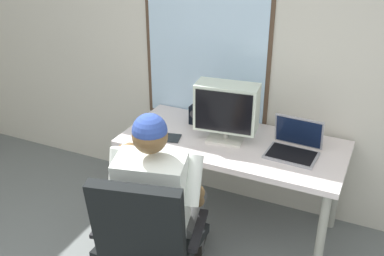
% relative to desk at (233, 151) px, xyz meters
% --- Properties ---
extents(wall_rear, '(5.56, 0.08, 2.63)m').
position_rel_desk_xyz_m(wall_rear, '(-0.12, 0.42, 0.68)').
color(wall_rear, beige).
rests_on(wall_rear, ground).
extents(desk, '(1.56, 0.72, 0.71)m').
position_rel_desk_xyz_m(desk, '(0.00, 0.00, 0.00)').
color(desk, '#98998C').
rests_on(desk, ground).
extents(office_chair, '(0.66, 0.60, 1.00)m').
position_rel_desk_xyz_m(office_chair, '(-0.13, -1.00, -0.06)').
color(office_chair, black).
rests_on(office_chair, ground).
extents(person_seated, '(0.62, 0.83, 1.25)m').
position_rel_desk_xyz_m(person_seated, '(-0.19, -0.74, 0.02)').
color(person_seated, '#454747').
rests_on(person_seated, ground).
extents(crt_monitor, '(0.45, 0.25, 0.42)m').
position_rel_desk_xyz_m(crt_monitor, '(-0.06, -0.00, 0.33)').
color(crt_monitor, beige).
rests_on(crt_monitor, desk).
extents(laptop, '(0.34, 0.29, 0.23)m').
position_rel_desk_xyz_m(laptop, '(0.43, 0.02, 0.14)').
color(laptop, '#96959D').
rests_on(laptop, desk).
extents(wine_glass, '(0.08, 0.08, 0.13)m').
position_rel_desk_xyz_m(wine_glass, '(-0.58, -0.19, 0.17)').
color(wine_glass, silver).
rests_on(wine_glass, desk).
extents(desk_speaker, '(0.08, 0.07, 0.14)m').
position_rel_desk_xyz_m(desk_speaker, '(-0.36, 0.15, 0.15)').
color(desk_speaker, black).
rests_on(desk_speaker, desk).
extents(cd_case, '(0.17, 0.15, 0.01)m').
position_rel_desk_xyz_m(cd_case, '(-0.42, -0.15, 0.08)').
color(cd_case, black).
rests_on(cd_case, desk).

